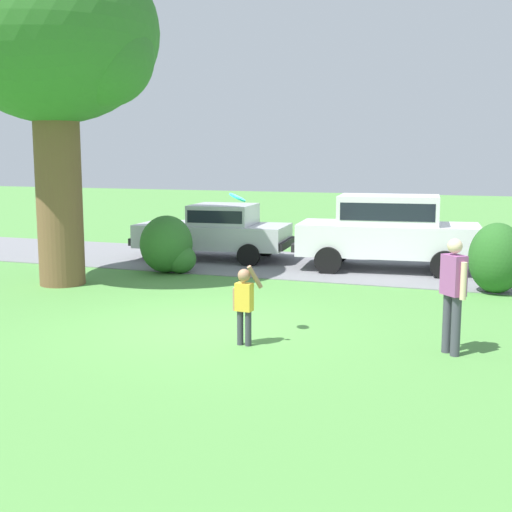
# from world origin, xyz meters

# --- Properties ---
(ground_plane) EXTENTS (80.00, 80.00, 0.00)m
(ground_plane) POSITION_xyz_m (0.00, 0.00, 0.00)
(ground_plane) COLOR #518E42
(driveway_strip) EXTENTS (28.00, 4.40, 0.02)m
(driveway_strip) POSITION_xyz_m (0.00, 6.79, 0.01)
(driveway_strip) COLOR slate
(driveway_strip) RESTS_ON ground
(oak_tree_large) EXTENTS (4.68, 4.74, 7.58)m
(oak_tree_large) POSITION_xyz_m (-4.64, 2.57, 5.33)
(oak_tree_large) COLOR brown
(oak_tree_large) RESTS_ON ground
(shrub_near_tree) EXTENTS (1.42, 1.49, 1.43)m
(shrub_near_tree) POSITION_xyz_m (-3.08, 4.64, 0.66)
(shrub_near_tree) COLOR #33702B
(shrub_near_tree) RESTS_ON ground
(shrub_centre_left) EXTENTS (1.17, 1.18, 1.52)m
(shrub_centre_left) POSITION_xyz_m (4.69, 4.74, 0.76)
(shrub_centre_left) COLOR #286023
(shrub_centre_left) RESTS_ON ground
(parked_sedan) EXTENTS (4.54, 2.38, 1.56)m
(parked_sedan) POSITION_xyz_m (-2.78, 7.00, 0.85)
(parked_sedan) COLOR silver
(parked_sedan) RESTS_ON ground
(parked_suv) EXTENTS (4.86, 2.45, 1.92)m
(parked_suv) POSITION_xyz_m (2.05, 6.84, 1.08)
(parked_suv) COLOR white
(parked_suv) RESTS_ON ground
(child_thrower) EXTENTS (0.46, 0.25, 1.29)m
(child_thrower) POSITION_xyz_m (1.06, -0.86, 0.72)
(child_thrower) COLOR #383842
(child_thrower) RESTS_ON ground
(frisbee) EXTENTS (0.28, 0.28, 0.17)m
(frisbee) POSITION_xyz_m (0.82, -0.53, 2.29)
(frisbee) COLOR #1EB7B2
(adult_onlooker) EXTENTS (0.41, 0.42, 1.74)m
(adult_onlooker) POSITION_xyz_m (4.13, -0.25, 0.98)
(adult_onlooker) COLOR #3F3F4C
(adult_onlooker) RESTS_ON ground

